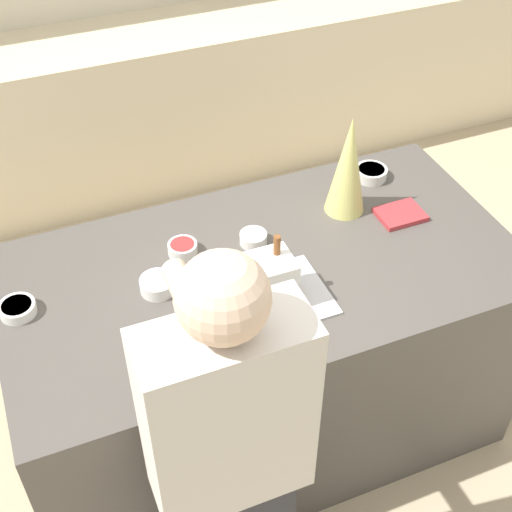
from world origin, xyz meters
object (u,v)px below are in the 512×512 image
object	(u,v)px
candy_bowl_far_right	(253,238)
baking_tray	(267,299)
decorative_tree	(348,166)
cookbook	(400,214)
gingerbread_house	(267,279)
candy_bowl_front_corner	(17,308)
candy_bowl_beside_tree	(371,173)
candy_bowl_near_tray_right	(183,248)
candy_bowl_center_rear	(158,284)
person	(230,469)

from	to	relation	value
candy_bowl_far_right	baking_tray	bearing A→B (deg)	-103.32
decorative_tree	cookbook	distance (m)	0.30
candy_bowl_far_right	cookbook	distance (m)	0.59
gingerbread_house	candy_bowl_front_corner	distance (m)	0.84
candy_bowl_far_right	candy_bowl_beside_tree	distance (m)	0.64
candy_bowl_beside_tree	cookbook	xyz separation A→B (m)	(-0.02, -0.27, -0.02)
candy_bowl_near_tray_right	candy_bowl_center_rear	bearing A→B (deg)	-132.49
gingerbread_house	cookbook	world-z (taller)	gingerbread_house
candy_bowl_near_tray_right	cookbook	bearing A→B (deg)	-7.63
candy_bowl_front_corner	cookbook	distance (m)	1.46
candy_bowl_center_rear	candy_bowl_near_tray_right	distance (m)	0.21
candy_bowl_beside_tree	candy_bowl_front_corner	bearing A→B (deg)	-170.91
gingerbread_house	candy_bowl_beside_tree	world-z (taller)	gingerbread_house
gingerbread_house	candy_bowl_front_corner	size ratio (longest dim) A/B	2.00
baking_tray	candy_bowl_front_corner	distance (m)	0.84
baking_tray	cookbook	size ratio (longest dim) A/B	2.40
gingerbread_house	candy_bowl_front_corner	bearing A→B (deg)	161.92
candy_bowl_near_tray_right	decorative_tree	bearing A→B (deg)	1.08
candy_bowl_center_rear	cookbook	distance (m)	0.99
decorative_tree	cookbook	bearing A→B (deg)	-34.99
decorative_tree	person	size ratio (longest dim) A/B	0.24
decorative_tree	gingerbread_house	bearing A→B (deg)	-143.65
baking_tray	cookbook	bearing A→B (deg)	18.90
gingerbread_house	candy_bowl_front_corner	xyz separation A→B (m)	(-0.80, 0.26, -0.08)
candy_bowl_center_rear	decorative_tree	bearing A→B (deg)	11.48
candy_bowl_far_right	cookbook	bearing A→B (deg)	-6.76
candy_bowl_front_corner	person	size ratio (longest dim) A/B	0.07
candy_bowl_beside_tree	candy_bowl_near_tray_right	bearing A→B (deg)	-169.82
candy_bowl_front_corner	candy_bowl_center_rear	bearing A→B (deg)	-8.79
candy_bowl_far_right	person	xyz separation A→B (m)	(-0.40, -0.81, -0.10)
cookbook	candy_bowl_front_corner	bearing A→B (deg)	178.65
candy_bowl_far_right	candy_bowl_center_rear	distance (m)	0.41
baking_tray	gingerbread_house	xyz separation A→B (m)	(0.00, 0.00, 0.10)
candy_bowl_center_rear	candy_bowl_near_tray_right	size ratio (longest dim) A/B	1.14
candy_bowl_far_right	candy_bowl_near_tray_right	bearing A→B (deg)	170.42
candy_bowl_near_tray_right	cookbook	distance (m)	0.86
candy_bowl_near_tray_right	candy_bowl_beside_tree	distance (m)	0.88
baking_tray	candy_bowl_beside_tree	size ratio (longest dim) A/B	3.19
person	candy_bowl_beside_tree	bearing A→B (deg)	45.07
decorative_tree	candy_bowl_far_right	bearing A→B (deg)	-172.11
candy_bowl_far_right	candy_bowl_front_corner	bearing A→B (deg)	-177.64
baking_tray	person	xyz separation A→B (m)	(-0.33, -0.52, -0.08)
decorative_tree	candy_bowl_front_corner	bearing A→B (deg)	-175.86
gingerbread_house	person	size ratio (longest dim) A/B	0.15
cookbook	gingerbread_house	bearing A→B (deg)	-161.11
candy_bowl_near_tray_right	candy_bowl_beside_tree	xyz separation A→B (m)	(0.87, 0.16, 0.00)
gingerbread_house	person	bearing A→B (deg)	-122.71
decorative_tree	candy_bowl_front_corner	distance (m)	1.29
cookbook	person	world-z (taller)	person
decorative_tree	candy_bowl_front_corner	xyz separation A→B (m)	(-1.28, -0.09, -0.18)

